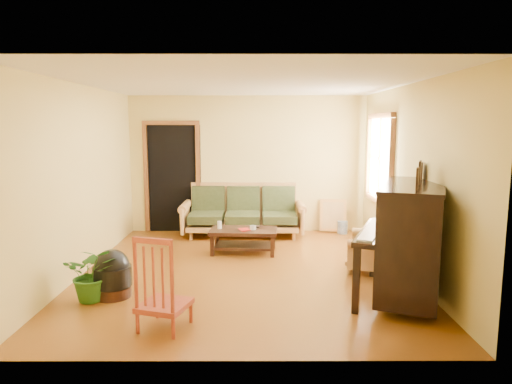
{
  "coord_description": "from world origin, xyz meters",
  "views": [
    {
      "loc": [
        0.14,
        -6.23,
        2.04
      ],
      "look_at": [
        0.16,
        0.2,
        1.1
      ],
      "focal_mm": 32.0,
      "sensor_mm": 36.0,
      "label": 1
    }
  ],
  "objects_px": {
    "sofa": "(243,211)",
    "piano": "(411,242)",
    "coffee_table": "(244,241)",
    "footstool": "(113,279)",
    "red_chair": "(164,282)",
    "ceramic_crock": "(342,227)",
    "armchair": "(371,244)",
    "potted_plant": "(93,273)"
  },
  "relations": [
    {
      "from": "sofa",
      "to": "piano",
      "type": "xyz_separation_m",
      "value": [
        2.05,
        -3.13,
        0.21
      ]
    },
    {
      "from": "coffee_table",
      "to": "footstool",
      "type": "xyz_separation_m",
      "value": [
        -1.52,
        -1.92,
        0.02
      ]
    },
    {
      "from": "coffee_table",
      "to": "sofa",
      "type": "bearing_deg",
      "value": 92.06
    },
    {
      "from": "footstool",
      "to": "red_chair",
      "type": "relative_size",
      "value": 0.46
    },
    {
      "from": "piano",
      "to": "ceramic_crock",
      "type": "xyz_separation_m",
      "value": [
        -0.16,
        3.3,
        -0.57
      ]
    },
    {
      "from": "armchair",
      "to": "ceramic_crock",
      "type": "height_order",
      "value": "armchair"
    },
    {
      "from": "armchair",
      "to": "footstool",
      "type": "xyz_separation_m",
      "value": [
        -3.34,
        -1.02,
        -0.17
      ]
    },
    {
      "from": "sofa",
      "to": "ceramic_crock",
      "type": "xyz_separation_m",
      "value": [
        1.89,
        0.18,
        -0.36
      ]
    },
    {
      "from": "sofa",
      "to": "armchair",
      "type": "bearing_deg",
      "value": -46.98
    },
    {
      "from": "coffee_table",
      "to": "potted_plant",
      "type": "distance_m",
      "value": 2.66
    },
    {
      "from": "red_chair",
      "to": "potted_plant",
      "type": "relative_size",
      "value": 1.49
    },
    {
      "from": "sofa",
      "to": "potted_plant",
      "type": "relative_size",
      "value": 3.41
    },
    {
      "from": "coffee_table",
      "to": "footstool",
      "type": "height_order",
      "value": "footstool"
    },
    {
      "from": "coffee_table",
      "to": "ceramic_crock",
      "type": "bearing_deg",
      "value": 35.38
    },
    {
      "from": "potted_plant",
      "to": "piano",
      "type": "bearing_deg",
      "value": 0.67
    },
    {
      "from": "sofa",
      "to": "coffee_table",
      "type": "xyz_separation_m",
      "value": [
        0.04,
        -1.14,
        -0.28
      ]
    },
    {
      "from": "sofa",
      "to": "armchair",
      "type": "distance_m",
      "value": 2.76
    },
    {
      "from": "footstool",
      "to": "armchair",
      "type": "bearing_deg",
      "value": 16.91
    },
    {
      "from": "red_chair",
      "to": "ceramic_crock",
      "type": "height_order",
      "value": "red_chair"
    },
    {
      "from": "sofa",
      "to": "ceramic_crock",
      "type": "distance_m",
      "value": 1.93
    },
    {
      "from": "footstool",
      "to": "potted_plant",
      "type": "height_order",
      "value": "potted_plant"
    },
    {
      "from": "sofa",
      "to": "potted_plant",
      "type": "bearing_deg",
      "value": -117.22
    },
    {
      "from": "sofa",
      "to": "red_chair",
      "type": "distance_m",
      "value": 3.97
    },
    {
      "from": "coffee_table",
      "to": "ceramic_crock",
      "type": "distance_m",
      "value": 2.27
    },
    {
      "from": "armchair",
      "to": "footstool",
      "type": "height_order",
      "value": "armchair"
    },
    {
      "from": "piano",
      "to": "footstool",
      "type": "xyz_separation_m",
      "value": [
        -3.53,
        0.07,
        -0.47
      ]
    },
    {
      "from": "coffee_table",
      "to": "red_chair",
      "type": "relative_size",
      "value": 1.09
    },
    {
      "from": "armchair",
      "to": "piano",
      "type": "xyz_separation_m",
      "value": [
        0.19,
        -1.09,
        0.3
      ]
    },
    {
      "from": "armchair",
      "to": "red_chair",
      "type": "height_order",
      "value": "red_chair"
    },
    {
      "from": "coffee_table",
      "to": "piano",
      "type": "xyz_separation_m",
      "value": [
        2.01,
        -1.99,
        0.49
      ]
    },
    {
      "from": "coffee_table",
      "to": "potted_plant",
      "type": "xyz_separation_m",
      "value": [
        -1.72,
        -2.03,
        0.13
      ]
    },
    {
      "from": "armchair",
      "to": "ceramic_crock",
      "type": "xyz_separation_m",
      "value": [
        0.03,
        2.22,
        -0.27
      ]
    },
    {
      "from": "armchair",
      "to": "sofa",
      "type": "bearing_deg",
      "value": 149.25
    },
    {
      "from": "sofa",
      "to": "coffee_table",
      "type": "distance_m",
      "value": 1.17
    },
    {
      "from": "coffee_table",
      "to": "footstool",
      "type": "relative_size",
      "value": 2.35
    },
    {
      "from": "armchair",
      "to": "footstool",
      "type": "relative_size",
      "value": 1.7
    },
    {
      "from": "coffee_table",
      "to": "piano",
      "type": "relative_size",
      "value": 0.68
    },
    {
      "from": "armchair",
      "to": "piano",
      "type": "height_order",
      "value": "piano"
    },
    {
      "from": "piano",
      "to": "ceramic_crock",
      "type": "bearing_deg",
      "value": 115.13
    },
    {
      "from": "armchair",
      "to": "potted_plant",
      "type": "bearing_deg",
      "value": -145.41
    },
    {
      "from": "potted_plant",
      "to": "footstool",
      "type": "bearing_deg",
      "value": 30.64
    },
    {
      "from": "piano",
      "to": "potted_plant",
      "type": "distance_m",
      "value": 3.75
    }
  ]
}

